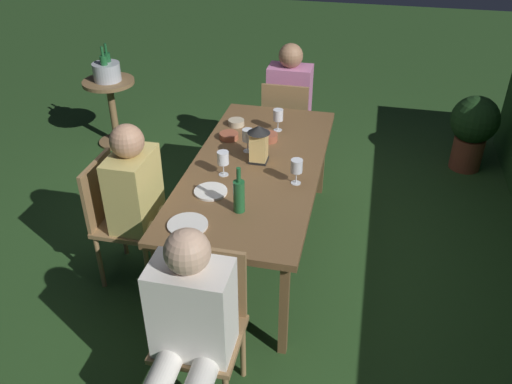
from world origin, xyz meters
The scene contains 22 objects.
ground_plane centered at (0.00, 0.00, 0.00)m, with size 16.00×16.00×0.00m, color #26471E.
dining_table centered at (0.00, 0.00, 0.67)m, with size 1.95×0.87×0.72m.
chair_head_far centered at (1.22, 0.00, 0.49)m, with size 0.40×0.42×0.87m.
person_in_cream centered at (1.42, 0.00, 0.64)m, with size 0.48×0.38×1.15m.
chair_head_near centered at (-1.22, 0.00, 0.49)m, with size 0.40×0.42×0.87m.
person_in_pink centered at (-1.42, 0.00, 0.64)m, with size 0.48×0.38×1.15m.
chair_side_left_b centered at (0.44, -0.83, 0.49)m, with size 0.42×0.40×0.87m.
person_in_mustard centered at (0.44, -0.63, 0.64)m, with size 0.38×0.47×1.15m.
lantern_centerpiece centered at (-0.06, 0.01, 0.87)m, with size 0.15×0.15×0.27m.
green_bottle_on_table centered at (0.55, 0.02, 0.83)m, with size 0.07×0.07×0.29m.
wine_glass_a centered at (0.17, 0.30, 0.84)m, with size 0.08×0.08×0.17m.
wine_glass_b centered at (-0.56, 0.04, 0.84)m, with size 0.08×0.08×0.17m.
wine_glass_c centered at (-0.18, -0.10, 0.84)m, with size 0.08×0.08×0.17m.
wine_glass_d centered at (0.17, -0.18, 0.84)m, with size 0.08×0.08×0.17m.
plate_a centered at (0.40, -0.20, 0.73)m, with size 0.21×0.21×0.01m, color white.
plate_b centered at (0.76, -0.22, 0.73)m, with size 0.23×0.23×0.01m, color silver.
bowl_olives centered at (-0.57, -0.29, 0.75)m, with size 0.12×0.12×0.05m.
bowl_bread centered at (-0.37, 0.01, 0.75)m, with size 0.13×0.13×0.05m.
bowl_salad centered at (-0.34, -0.28, 0.75)m, with size 0.14×0.14×0.04m.
side_table centered at (-1.38, -1.77, 0.44)m, with size 0.49×0.49×0.67m.
ice_bucket centered at (-1.38, -1.77, 0.77)m, with size 0.26×0.26×0.34m.
potted_plant_by_hedge centered at (-1.63, 1.64, 0.41)m, with size 0.43×0.43×0.71m.
Camera 1 is at (3.03, 0.68, 2.49)m, focal length 37.10 mm.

